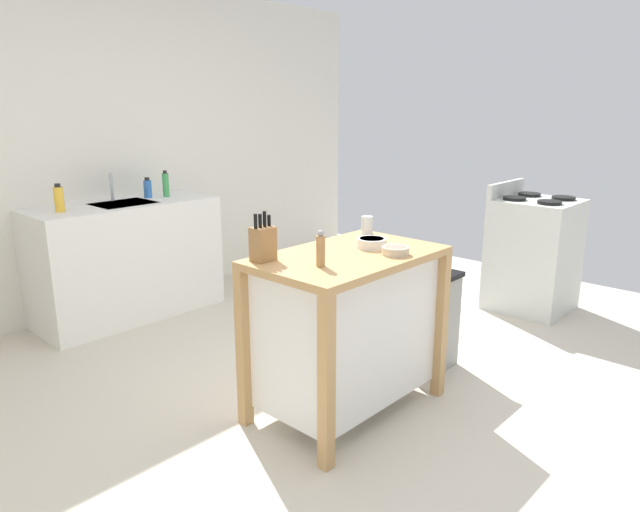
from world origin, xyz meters
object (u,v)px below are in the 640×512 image
kitchen_island (347,324)px  knife_block (263,243)px  bottle_spray_cleaner (166,185)px  stove (533,254)px  pepper_grinder (321,249)px  bowl_ceramic_wide (372,243)px  drinking_cup (367,225)px  sink_faucet (112,187)px  bottle_hand_soap (59,199)px  bottle_dish_soap (148,188)px  trash_bin (428,320)px  bowl_stoneware_deep (395,250)px

kitchen_island → knife_block: knife_block is taller
bottle_spray_cleaner → stove: (1.93, -2.31, -0.55)m
knife_block → pepper_grinder: 0.30m
bowl_ceramic_wide → drinking_cup: drinking_cup is taller
sink_faucet → stove: (2.33, -2.44, -0.56)m
kitchen_island → bowl_ceramic_wide: (0.18, -0.01, 0.42)m
bowl_ceramic_wide → bottle_hand_soap: (-0.72, 2.23, 0.08)m
knife_block → bowl_ceramic_wide: size_ratio=1.52×
drinking_cup → bottle_dish_soap: (-0.21, 2.10, 0.04)m
drinking_cup → bottle_hand_soap: bottle_hand_soap is taller
trash_bin → bottle_dish_soap: bearing=102.6°
knife_block → kitchen_island: bearing=-29.0°
pepper_grinder → bottle_dish_soap: bearing=78.0°
bowl_stoneware_deep → sink_faucet: size_ratio=0.65×
bowl_ceramic_wide → knife_block: bearing=157.9°
kitchen_island → pepper_grinder: bearing=-167.5°
kitchen_island → bottle_spray_cleaner: bearing=81.0°
stove → bottle_hand_soap: bearing=141.2°
bowl_stoneware_deep → bottle_hand_soap: bottle_hand_soap is taller
kitchen_island → bottle_dish_soap: (0.23, 2.32, 0.48)m
pepper_grinder → stove: (2.56, 0.00, -0.52)m
bowl_stoneware_deep → bowl_ceramic_wide: bearing=80.0°
bowl_ceramic_wide → bottle_spray_cleaner: 2.28m
bottle_spray_cleaner → kitchen_island: bearing=-99.0°
knife_block → sink_faucet: (0.35, 2.16, 0.03)m
trash_bin → bottle_spray_cleaner: bottle_spray_cleaner is taller
sink_faucet → bottle_spray_cleaner: sink_faucet is taller
sink_faucet → kitchen_island: bearing=-88.9°
pepper_grinder → trash_bin: (1.03, 0.02, -0.66)m
trash_bin → sink_faucet: sink_faucet is taller
bottle_hand_soap → stove: size_ratio=0.19×
drinking_cup → sink_faucet: bearing=102.6°
knife_block → stove: (2.68, -0.28, -0.52)m
kitchen_island → trash_bin: size_ratio=1.64×
bowl_stoneware_deep → trash_bin: bowl_stoneware_deep is taller
pepper_grinder → trash_bin: size_ratio=0.28×
bowl_ceramic_wide → stove: 2.15m
drinking_cup → trash_bin: bearing=-39.2°
bowl_ceramic_wide → sink_faucet: sink_faucet is taller
kitchen_island → sink_faucet: (-0.05, 2.38, 0.52)m
kitchen_island → stove: (2.28, -0.06, -0.04)m
knife_block → bottle_dish_soap: size_ratio=1.51×
pepper_grinder → trash_bin: 1.23m
kitchen_island → bowl_stoneware_deep: 0.48m
pepper_grinder → bottle_hand_soap: bearing=96.5°
pepper_grinder → bottle_spray_cleaner: (0.63, 2.31, 0.03)m
drinking_cup → bowl_ceramic_wide: bearing=-137.5°
bottle_spray_cleaner → bottle_hand_soap: 0.89m
bottle_dish_soap → drinking_cup: bearing=-84.3°
drinking_cup → bottle_hand_soap: bearing=116.0°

